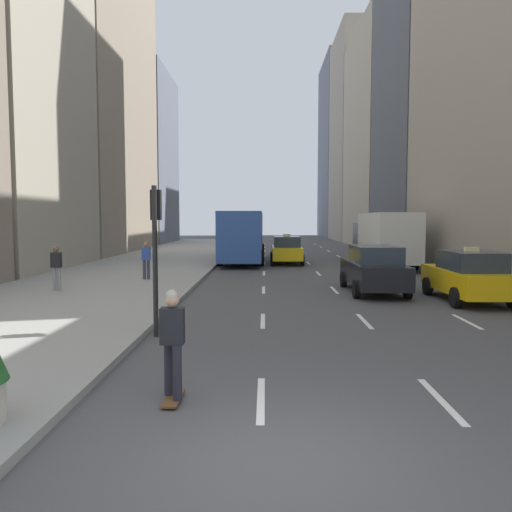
# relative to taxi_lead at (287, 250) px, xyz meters

# --- Properties ---
(ground_plane) EXTENTS (160.00, 160.00, 0.00)m
(ground_plane) POSITION_rel_taxi_lead_xyz_m (-1.20, -25.56, -0.88)
(ground_plane) COLOR #474749
(sidewalk_left) EXTENTS (8.00, 66.00, 0.15)m
(sidewalk_left) POSITION_rel_taxi_lead_xyz_m (-8.20, 1.44, -0.81)
(sidewalk_left) COLOR gray
(sidewalk_left) RESTS_ON ground
(lane_markings) EXTENTS (5.72, 56.00, 0.01)m
(lane_markings) POSITION_rel_taxi_lead_xyz_m (1.40, -2.56, -0.87)
(lane_markings) COLOR white
(lane_markings) RESTS_ON ground
(building_row_left) EXTENTS (6.00, 57.22, 36.80)m
(building_row_left) POSITION_rel_taxi_lead_xyz_m (-15.20, -0.48, 13.54)
(building_row_left) COLOR gray
(building_row_left) RESTS_ON ground
(building_row_right) EXTENTS (6.00, 83.78, 35.26)m
(building_row_right) POSITION_rel_taxi_lead_xyz_m (10.80, 17.92, 12.20)
(building_row_right) COLOR gray
(building_row_right) RESTS_ON ground
(taxi_lead) EXTENTS (2.02, 4.40, 1.87)m
(taxi_lead) POSITION_rel_taxi_lead_xyz_m (0.00, 0.00, 0.00)
(taxi_lead) COLOR yellow
(taxi_lead) RESTS_ON ground
(taxi_second) EXTENTS (2.02, 4.40, 1.87)m
(taxi_second) POSITION_rel_taxi_lead_xyz_m (5.60, -14.13, 0.00)
(taxi_second) COLOR yellow
(taxi_second) RESTS_ON ground
(sedan_black_near) EXTENTS (2.02, 4.78, 1.81)m
(sedan_black_near) POSITION_rel_taxi_lead_xyz_m (2.80, -12.20, 0.04)
(sedan_black_near) COLOR black
(sedan_black_near) RESTS_ON ground
(city_bus) EXTENTS (2.80, 11.61, 3.25)m
(city_bus) POSITION_rel_taxi_lead_xyz_m (-2.81, 1.79, 0.91)
(city_bus) COLOR #2D519E
(city_bus) RESTS_ON ground
(box_truck) EXTENTS (2.58, 8.40, 3.15)m
(box_truck) POSITION_rel_taxi_lead_xyz_m (5.60, -1.95, 0.83)
(box_truck) COLOR #262628
(box_truck) RESTS_ON ground
(skateboarder) EXTENTS (0.36, 0.80, 1.75)m
(skateboarder) POSITION_rel_taxi_lead_xyz_m (-2.76, -23.67, 0.08)
(skateboarder) COLOR brown
(skateboarder) RESTS_ON ground
(pedestrian_mid_block) EXTENTS (0.36, 0.22, 1.65)m
(pedestrian_mid_block) POSITION_rel_taxi_lead_xyz_m (-9.13, -12.82, 0.19)
(pedestrian_mid_block) COLOR gray
(pedestrian_mid_block) RESTS_ON sidewalk_left
(pedestrian_far_walking) EXTENTS (0.36, 0.22, 1.65)m
(pedestrian_far_walking) POSITION_rel_taxi_lead_xyz_m (-6.59, -9.37, 0.19)
(pedestrian_far_walking) COLOR #383D51
(pedestrian_far_walking) RESTS_ON sidewalk_left
(traffic_light_pole) EXTENTS (0.24, 0.42, 3.60)m
(traffic_light_pole) POSITION_rel_taxi_lead_xyz_m (-3.95, -19.34, 1.53)
(traffic_light_pole) COLOR black
(traffic_light_pole) RESTS_ON ground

